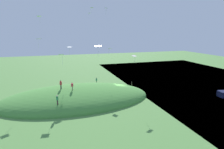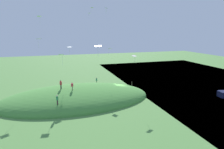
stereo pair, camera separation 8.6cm
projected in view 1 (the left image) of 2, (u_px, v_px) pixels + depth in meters
ground_plane at (120, 93)px, 44.25m from camera, size 160.00×160.00×0.00m
lake_water at (209, 85)px, 51.93m from camera, size 44.06×80.00×0.40m
grass_hill at (77, 100)px, 40.05m from camera, size 31.91×16.93×5.51m
person_near_shore at (72, 85)px, 37.53m from camera, size 0.47×0.47×1.59m
person_on_hilltop at (57, 99)px, 32.48m from camera, size 0.53×0.53×1.75m
person_walking_path at (61, 83)px, 38.22m from camera, size 0.51×0.51×1.83m
person_with_child at (96, 80)px, 47.95m from camera, size 0.44×0.44×1.67m
kite_0 at (89, 14)px, 36.93m from camera, size 0.46×0.65×1.02m
kite_1 at (98, 46)px, 31.86m from camera, size 1.30×1.01×2.01m
kite_2 at (61, 55)px, 37.87m from camera, size 1.14×0.84×2.39m
kite_3 at (39, 39)px, 41.33m from camera, size 1.31×1.19×2.08m
kite_4 at (39, 17)px, 39.71m from camera, size 0.88×0.67×1.77m
kite_5 at (110, 49)px, 44.87m from camera, size 1.04×1.15×1.76m
kite_6 at (92, 8)px, 45.72m from camera, size 0.86×0.88×1.12m
kite_7 at (106, 8)px, 43.44m from camera, size 0.77×0.97×1.58m
kite_8 at (134, 56)px, 38.61m from camera, size 1.31×1.21×1.60m
kite_9 at (69, 47)px, 43.06m from camera, size 1.39×1.26×1.79m
mooring_post at (132, 84)px, 49.13m from camera, size 0.14×0.14×1.38m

